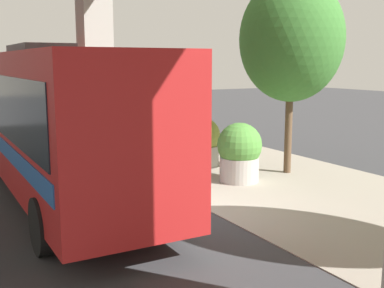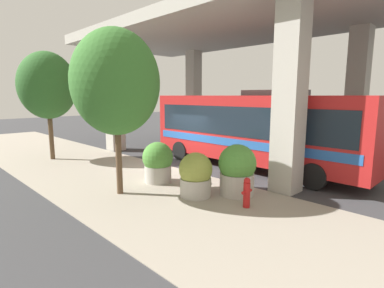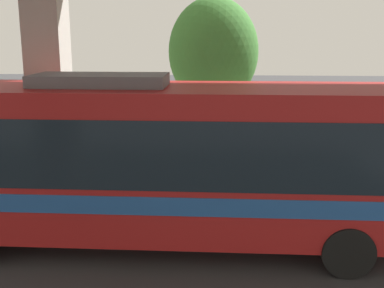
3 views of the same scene
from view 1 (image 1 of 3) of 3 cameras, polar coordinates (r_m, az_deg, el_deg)
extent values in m
plane|color=#38383A|center=(10.77, 1.66, -7.81)|extent=(80.00, 80.00, 0.00)
cube|color=gray|center=(12.51, 13.59, -5.53)|extent=(6.00, 40.00, 0.02)
cube|color=#ADA89E|center=(15.43, -11.39, 10.15)|extent=(0.90, 0.90, 6.82)
cube|color=#B21E1E|center=(12.18, -16.18, 3.22)|extent=(2.43, 10.78, 2.99)
cube|color=#19232D|center=(12.14, -16.26, 4.90)|extent=(2.47, 9.92, 1.32)
cube|color=#2659A5|center=(12.25, -16.05, 0.44)|extent=(2.47, 10.24, 0.36)
cube|color=slate|center=(13.16, -17.62, 10.66)|extent=(1.21, 2.70, 0.24)
cylinder|color=black|center=(9.32, -3.43, -7.41)|extent=(0.28, 1.00, 1.00)
cylinder|color=black|center=(8.63, -17.30, -9.27)|extent=(0.28, 1.00, 1.00)
cylinder|color=black|center=(16.02, -14.88, -0.47)|extent=(0.28, 1.00, 1.00)
cylinder|color=#B21919|center=(16.55, -3.18, -0.19)|extent=(0.21, 0.21, 0.80)
sphere|color=#B21919|center=(16.48, -3.20, 1.41)|extent=(0.20, 0.20, 0.20)
cylinder|color=#B21919|center=(16.60, -2.70, 0.27)|extent=(0.13, 0.10, 0.10)
cylinder|color=#B21919|center=(16.46, -3.68, 0.18)|extent=(0.13, 0.10, 0.10)
cylinder|color=#ADA89E|center=(15.39, -4.15, -0.98)|extent=(1.19, 1.19, 0.79)
sphere|color=#4C8C38|center=(15.27, -4.18, 1.79)|extent=(1.30, 1.30, 1.30)
sphere|color=#993F8C|center=(15.34, -4.86, 1.09)|extent=(0.41, 0.41, 0.41)
cylinder|color=#ADA89E|center=(13.18, 5.61, -3.03)|extent=(1.06, 1.06, 0.69)
sphere|color=#4C8C38|center=(13.05, 5.66, -0.12)|extent=(1.22, 1.22, 1.22)
sphere|color=#BF334C|center=(13.10, 4.90, -0.90)|extent=(0.37, 0.37, 0.37)
cylinder|color=#ADA89E|center=(15.14, 1.18, -1.39)|extent=(1.07, 1.07, 0.65)
sphere|color=olive|center=(15.03, 1.18, 1.00)|extent=(1.15, 1.15, 1.15)
sphere|color=#993F8C|center=(15.08, 0.54, 0.40)|extent=(0.37, 0.37, 0.37)
cylinder|color=brown|center=(14.25, 11.38, 2.49)|extent=(0.21, 0.21, 2.99)
ellipsoid|color=#38722D|center=(14.16, 11.71, 12.08)|extent=(2.95, 2.95, 3.54)
camera|label=2|loc=(24.55, 7.23, 10.09)|focal=28.00mm
camera|label=3|loc=(12.53, -63.92, 10.15)|focal=45.00mm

